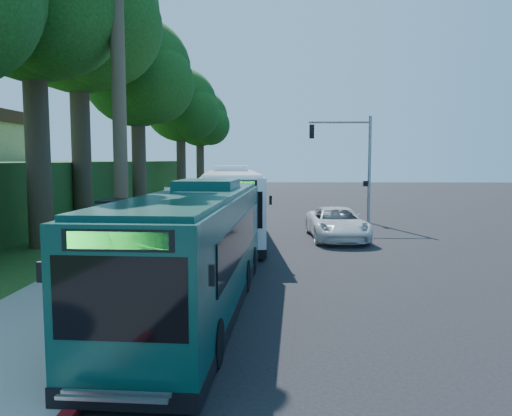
{
  "coord_description": "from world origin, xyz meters",
  "views": [
    {
      "loc": [
        -1.76,
        -22.97,
        4.17
      ],
      "look_at": [
        -2.41,
        1.0,
        1.84
      ],
      "focal_mm": 35.0,
      "sensor_mm": 36.0,
      "label": 1
    }
  ],
  "objects_px": {
    "bus_shelter": "(135,218)",
    "white_bus": "(231,203)",
    "pickup": "(337,223)",
    "teal_bus": "(196,248)"
  },
  "relations": [
    {
      "from": "bus_shelter",
      "to": "white_bus",
      "type": "distance_m",
      "value": 7.22
    },
    {
      "from": "white_bus",
      "to": "pickup",
      "type": "xyz_separation_m",
      "value": [
        5.6,
        -0.41,
        -1.04
      ]
    },
    {
      "from": "teal_bus",
      "to": "bus_shelter",
      "type": "bearing_deg",
      "value": 121.4
    },
    {
      "from": "white_bus",
      "to": "pickup",
      "type": "bearing_deg",
      "value": -9.24
    },
    {
      "from": "pickup",
      "to": "teal_bus",
      "type": "bearing_deg",
      "value": -116.29
    },
    {
      "from": "white_bus",
      "to": "teal_bus",
      "type": "height_order",
      "value": "white_bus"
    },
    {
      "from": "teal_bus",
      "to": "pickup",
      "type": "relative_size",
      "value": 2.0
    },
    {
      "from": "bus_shelter",
      "to": "teal_bus",
      "type": "relative_size",
      "value": 0.27
    },
    {
      "from": "bus_shelter",
      "to": "pickup",
      "type": "distance_m",
      "value": 10.86
    },
    {
      "from": "bus_shelter",
      "to": "pickup",
      "type": "xyz_separation_m",
      "value": [
        9.05,
        5.93,
        -0.97
      ]
    }
  ]
}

